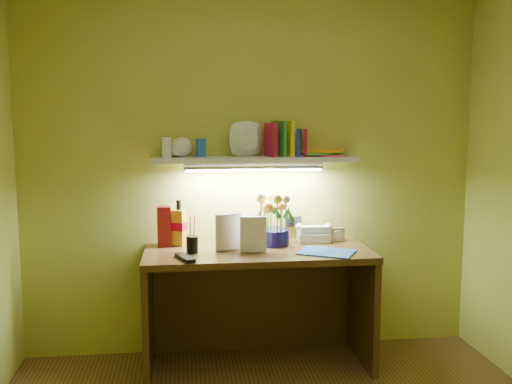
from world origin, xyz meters
TOP-DOWN VIEW (x-y plane):
  - desk at (0.00, 1.20)m, footprint 1.40×0.60m
  - flower_bouquet at (0.12, 1.33)m, footprint 0.26×0.26m
  - telephone at (0.40, 1.39)m, footprint 0.21×0.17m
  - desk_clock at (0.56, 1.39)m, footprint 0.09×0.05m
  - whisky_bottle at (-0.49, 1.39)m, footprint 0.10×0.10m
  - whisky_box at (-0.58, 1.38)m, footprint 0.09×0.09m
  - pen_cup at (-0.41, 1.17)m, footprint 0.09×0.09m
  - art_card at (-0.12, 1.40)m, footprint 0.19×0.09m
  - tv_remote at (-0.45, 1.01)m, footprint 0.12×0.20m
  - blue_folder at (0.40, 1.07)m, footprint 0.39×0.36m
  - desk_book_a at (-0.26, 1.18)m, footprint 0.17×0.07m
  - desk_book_b at (-0.12, 1.16)m, footprint 0.16×0.04m
  - wall_shelf at (0.02, 1.38)m, footprint 1.30×0.35m

SIDE VIEW (x-z plane):
  - desk at x=0.00m, z-range 0.00..0.75m
  - blue_folder at x=0.40m, z-range 0.75..0.76m
  - tv_remote at x=-0.45m, z-range 0.75..0.77m
  - desk_clock at x=0.56m, z-range 0.75..0.84m
  - telephone at x=0.40m, z-range 0.75..0.87m
  - pen_cup at x=-0.41m, z-range 0.75..0.93m
  - art_card at x=-0.12m, z-range 0.75..0.93m
  - desk_book_b at x=-0.12m, z-range 0.75..0.97m
  - desk_book_a at x=-0.26m, z-range 0.75..0.98m
  - whisky_box at x=-0.58m, z-range 0.75..1.01m
  - whisky_bottle at x=-0.49m, z-range 0.75..1.04m
  - flower_bouquet at x=0.12m, z-range 0.75..1.10m
  - wall_shelf at x=0.02m, z-range 1.21..1.47m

